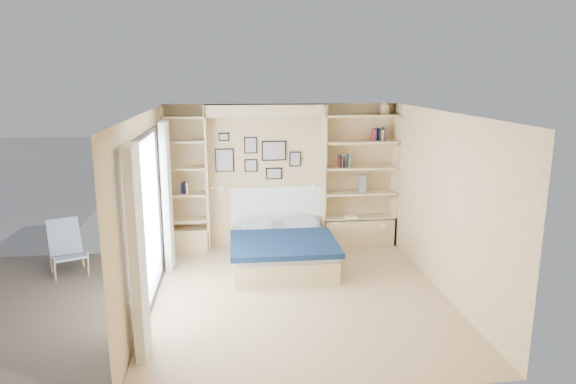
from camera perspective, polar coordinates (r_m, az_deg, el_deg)
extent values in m
plane|color=tan|center=(7.23, 1.20, -11.44)|extent=(4.50, 4.50, 0.00)
plane|color=#DDB382|center=(8.99, -0.62, 1.81)|extent=(4.00, 0.00, 4.00)
plane|color=#DDB382|center=(4.70, 4.87, -8.74)|extent=(4.00, 0.00, 4.00)
plane|color=#DDB382|center=(6.85, -15.59, -2.21)|extent=(0.00, 4.50, 4.50)
plane|color=#DDB382|center=(7.34, 16.93, -1.30)|extent=(0.00, 4.50, 4.50)
plane|color=white|center=(6.61, 1.30, 8.74)|extent=(4.50, 4.50, 0.00)
cube|color=tan|center=(8.79, -8.97, 1.39)|extent=(0.04, 0.35, 2.50)
cube|color=tan|center=(8.92, 3.97, 1.68)|extent=(0.04, 0.35, 2.50)
cube|color=tan|center=(8.65, -2.53, 9.04)|extent=(2.00, 0.35, 0.20)
cube|color=tan|center=(9.23, 11.82, 1.82)|extent=(0.04, 0.35, 2.50)
cube|color=tan|center=(8.85, -13.38, 1.27)|extent=(0.04, 0.35, 2.50)
cube|color=tan|center=(9.30, 7.83, -4.30)|extent=(1.30, 0.35, 0.50)
cube|color=tan|center=(9.08, -10.96, -5.18)|extent=(0.70, 0.35, 0.40)
cube|color=black|center=(6.67, -15.84, 5.96)|extent=(0.04, 2.08, 0.06)
cube|color=black|center=(7.25, -14.76, -11.55)|extent=(0.04, 2.08, 0.06)
cube|color=black|center=(5.93, -16.75, -6.15)|extent=(0.04, 0.06, 2.20)
cube|color=black|center=(7.86, -14.15, -1.34)|extent=(0.04, 0.06, 2.20)
cube|color=silver|center=(6.88, -15.36, -3.25)|extent=(0.01, 2.00, 2.20)
cube|color=white|center=(5.63, -16.38, -6.59)|extent=(0.10, 0.45, 2.30)
cube|color=white|center=(8.11, -13.28, -0.50)|extent=(0.10, 0.45, 2.30)
cube|color=tan|center=(9.23, 7.88, -2.82)|extent=(1.30, 0.35, 0.04)
cube|color=tan|center=(9.12, 7.97, -0.09)|extent=(1.30, 0.35, 0.04)
cube|color=tan|center=(9.03, 8.05, 2.69)|extent=(1.30, 0.35, 0.04)
cube|color=tan|center=(8.96, 8.14, 5.52)|extent=(1.30, 0.35, 0.04)
cube|color=tan|center=(8.91, 8.24, 8.39)|extent=(1.30, 0.35, 0.04)
cube|color=tan|center=(8.98, -11.05, -3.05)|extent=(0.70, 0.35, 0.04)
cube|color=tan|center=(8.87, -11.18, -0.25)|extent=(0.70, 0.35, 0.04)
cube|color=tan|center=(8.78, -11.30, 2.61)|extent=(0.70, 0.35, 0.04)
cube|color=tan|center=(8.71, -11.43, 5.52)|extent=(0.70, 0.35, 0.04)
cube|color=tan|center=(8.67, -11.55, 8.14)|extent=(0.70, 0.35, 0.04)
cube|color=tan|center=(8.29, -0.71, -6.93)|extent=(1.52, 1.91, 0.33)
cube|color=#B7BBC8|center=(8.22, -0.72, -5.51)|extent=(1.48, 1.87, 0.10)
cube|color=#0E2141|center=(7.89, -0.49, -5.76)|extent=(1.62, 1.33, 0.08)
cube|color=#B7BBC8|center=(8.79, -3.61, -3.57)|extent=(0.52, 0.38, 0.12)
cube|color=#B7BBC8|center=(8.85, 1.33, -3.42)|extent=(0.52, 0.38, 0.12)
cube|color=white|center=(9.07, -1.33, -1.53)|extent=(1.62, 0.04, 0.70)
cube|color=black|center=(8.87, -7.06, 3.53)|extent=(0.32, 0.02, 0.40)
cube|color=gray|center=(8.86, -7.06, 3.52)|extent=(0.28, 0.01, 0.36)
cube|color=black|center=(8.84, -4.18, 5.20)|extent=(0.22, 0.02, 0.28)
cube|color=gray|center=(8.83, -4.18, 5.19)|extent=(0.18, 0.01, 0.24)
cube|color=black|center=(8.90, -4.14, 2.96)|extent=(0.22, 0.02, 0.22)
cube|color=gray|center=(8.88, -4.14, 2.95)|extent=(0.18, 0.01, 0.18)
cube|color=black|center=(8.88, -1.58, 4.61)|extent=(0.42, 0.02, 0.34)
cube|color=gray|center=(8.87, -1.57, 4.60)|extent=(0.38, 0.01, 0.30)
cube|color=black|center=(8.95, -1.56, 2.07)|extent=(0.28, 0.02, 0.20)
cube|color=gray|center=(8.93, -1.56, 2.06)|extent=(0.24, 0.01, 0.16)
cube|color=black|center=(8.94, 0.80, 3.69)|extent=(0.20, 0.02, 0.26)
cube|color=gray|center=(8.93, 0.80, 3.68)|extent=(0.16, 0.01, 0.22)
cube|color=black|center=(8.82, -7.13, 6.09)|extent=(0.18, 0.02, 0.14)
cube|color=gray|center=(8.81, -7.13, 6.08)|extent=(0.14, 0.01, 0.10)
cylinder|color=silver|center=(8.74, -8.05, 0.48)|extent=(0.20, 0.02, 0.02)
cone|color=white|center=(8.74, -7.39, 0.37)|extent=(0.13, 0.12, 0.15)
cylinder|color=silver|center=(8.85, 3.15, 0.74)|extent=(0.20, 0.02, 0.02)
cone|color=white|center=(8.84, 2.51, 0.60)|extent=(0.13, 0.12, 0.15)
cube|color=#A51E1E|center=(8.92, 5.76, 3.35)|extent=(0.02, 0.15, 0.18)
cube|color=navy|center=(8.92, 5.81, 3.44)|extent=(0.03, 0.15, 0.21)
cube|color=black|center=(8.93, 6.14, 3.41)|extent=(0.03, 0.15, 0.20)
cube|color=#BFB28C|center=(8.93, 6.11, 3.43)|extent=(0.04, 0.15, 0.21)
cube|color=#225349|center=(8.95, 6.72, 3.49)|extent=(0.03, 0.15, 0.22)
cube|color=#A51E1E|center=(8.99, 9.47, 6.25)|extent=(0.02, 0.15, 0.19)
cube|color=navy|center=(9.00, 9.62, 6.32)|extent=(0.03, 0.15, 0.21)
cube|color=black|center=(9.02, 10.05, 6.32)|extent=(0.03, 0.15, 0.22)
cube|color=tan|center=(9.03, 10.32, 6.21)|extent=(0.04, 0.15, 0.18)
cube|color=#26593F|center=(9.04, 10.54, 6.37)|extent=(0.03, 0.15, 0.23)
cube|color=#99234B|center=(9.05, 10.66, 6.31)|extent=(0.03, 0.15, 0.21)
cube|color=navy|center=(8.85, -11.69, 0.40)|extent=(0.02, 0.15, 0.17)
cube|color=black|center=(8.84, -11.45, 0.48)|extent=(0.03, 0.15, 0.20)
cube|color=#BFB28C|center=(8.84, -11.14, 0.45)|extent=(0.03, 0.15, 0.19)
cube|color=tan|center=(9.01, 10.65, 8.96)|extent=(0.13, 0.13, 0.15)
cone|color=tan|center=(9.00, 10.68, 9.69)|extent=(0.20, 0.20, 0.08)
cube|color=slate|center=(9.08, 8.22, 0.95)|extent=(0.12, 0.12, 0.30)
cube|color=white|center=(9.13, 7.06, -2.73)|extent=(0.22, 0.16, 0.03)
cube|color=brown|center=(7.68, -27.10, -11.42)|extent=(3.20, 4.00, 0.05)
cylinder|color=tan|center=(8.26, -24.48, -7.91)|extent=(0.08, 0.14, 0.41)
cylinder|color=tan|center=(8.31, -21.34, -7.51)|extent=(0.08, 0.14, 0.41)
cylinder|color=tan|center=(8.77, -24.96, -6.06)|extent=(0.16, 0.32, 0.67)
cylinder|color=tan|center=(8.81, -22.00, -5.70)|extent=(0.16, 0.32, 0.67)
cube|color=#2656A3|center=(8.45, -23.15, -6.73)|extent=(0.66, 0.71, 0.15)
cube|color=#2656A3|center=(8.76, -23.62, -4.53)|extent=(0.52, 0.39, 0.55)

